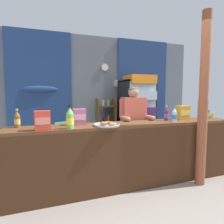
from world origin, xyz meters
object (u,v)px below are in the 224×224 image
object	(u,v)px
snack_box_choco_powder	(183,113)
shopkeeper	(134,119)
drink_fridge	(138,110)
bottle_shelf_rack	(106,123)
timber_post	(203,104)
plastic_lawn_chair	(68,140)
soda_bottle_grape_soda	(166,114)
banana_bunch	(209,115)
pastry_tray	(107,124)
stall_counter	(134,149)
soda_bottle_lime_soda	(70,119)
snack_box_crackers	(43,121)
soda_bottle_iced_tea	(17,120)
snack_box_wafer	(79,117)
soda_bottle_water	(174,115)

from	to	relation	value
snack_box_choco_powder	shopkeeper	bearing A→B (deg)	157.91
drink_fridge	bottle_shelf_rack	size ratio (longest dim) A/B	1.42
timber_post	plastic_lawn_chair	world-z (taller)	timber_post
soda_bottle_grape_soda	banana_bunch	size ratio (longest dim) A/B	0.94
pastry_tray	shopkeeper	bearing A→B (deg)	39.31
stall_counter	soda_bottle_lime_soda	distance (m)	1.07
soda_bottle_lime_soda	banana_bunch	size ratio (longest dim) A/B	1.13
soda_bottle_grape_soda	banana_bunch	xyz separation A→B (m)	(0.87, -0.05, -0.05)
drink_fridge	pastry_tray	xyz separation A→B (m)	(-1.34, -1.72, -0.03)
soda_bottle_grape_soda	snack_box_crackers	size ratio (longest dim) A/B	1.07
timber_post	soda_bottle_iced_tea	world-z (taller)	timber_post
drink_fridge	snack_box_wafer	distance (m)	2.23
stall_counter	snack_box_wafer	distance (m)	0.95
stall_counter	snack_box_crackers	bearing A→B (deg)	-177.33
stall_counter	timber_post	distance (m)	1.27
shopkeeper	snack_box_choco_powder	bearing A→B (deg)	-22.09
drink_fridge	snack_box_choco_powder	world-z (taller)	drink_fridge
banana_bunch	bottle_shelf_rack	bearing A→B (deg)	125.82
plastic_lawn_chair	timber_post	bearing A→B (deg)	-39.15
drink_fridge	shopkeeper	size ratio (longest dim) A/B	1.21
soda_bottle_iced_tea	shopkeeper	bearing A→B (deg)	7.90
soda_bottle_lime_soda	snack_box_crackers	world-z (taller)	soda_bottle_lime_soda
timber_post	snack_box_wafer	world-z (taller)	timber_post
snack_box_crackers	banana_bunch	size ratio (longest dim) A/B	0.87
soda_bottle_grape_soda	soda_bottle_water	size ratio (longest dim) A/B	1.01
drink_fridge	snack_box_wafer	world-z (taller)	drink_fridge
stall_counter	snack_box_wafer	xyz separation A→B (m)	(-0.77, 0.23, 0.50)
shopkeeper	banana_bunch	world-z (taller)	shopkeeper
soda_bottle_water	snack_box_wafer	distance (m)	1.50
soda_bottle_iced_tea	snack_box_choco_powder	xyz separation A→B (m)	(2.64, -0.07, 0.01)
snack_box_wafer	pastry_tray	size ratio (longest dim) A/B	0.62
plastic_lawn_chair	soda_bottle_iced_tea	size ratio (longest dim) A/B	3.46
stall_counter	timber_post	xyz separation A→B (m)	(1.05, -0.24, 0.68)
snack_box_choco_powder	banana_bunch	distance (m)	0.53
bottle_shelf_rack	plastic_lawn_chair	distance (m)	1.27
bottle_shelf_rack	soda_bottle_iced_tea	size ratio (longest dim) A/B	5.27
soda_bottle_lime_soda	soda_bottle_water	world-z (taller)	soda_bottle_lime_soda
banana_bunch	soda_bottle_water	bearing A→B (deg)	-171.04
snack_box_wafer	plastic_lawn_chair	bearing A→B (deg)	93.26
plastic_lawn_chair	soda_bottle_grape_soda	xyz separation A→B (m)	(1.53, -1.11, 0.59)
timber_post	soda_bottle_lime_soda	distance (m)	2.01
soda_bottle_lime_soda	soda_bottle_iced_tea	world-z (taller)	soda_bottle_lime_soda
timber_post	snack_box_crackers	bearing A→B (deg)	175.67
timber_post	bottle_shelf_rack	size ratio (longest dim) A/B	2.02
plastic_lawn_chair	shopkeeper	world-z (taller)	shopkeeper
shopkeeper	banana_bunch	distance (m)	1.37
drink_fridge	soda_bottle_iced_tea	distance (m)	2.88
soda_bottle_grape_soda	soda_bottle_water	world-z (taller)	soda_bottle_grape_soda
soda_bottle_grape_soda	stall_counter	bearing A→B (deg)	-164.72
stall_counter	shopkeeper	world-z (taller)	shopkeeper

